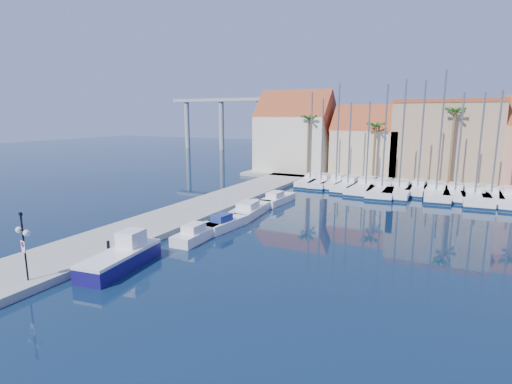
# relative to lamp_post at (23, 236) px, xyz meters

# --- Properties ---
(ground) EXTENTS (260.00, 260.00, 0.00)m
(ground) POSITION_rel_lamp_post_xyz_m (7.00, 3.61, -3.15)
(ground) COLOR black
(ground) RESTS_ON ground
(quay_west) EXTENTS (6.00, 77.00, 0.50)m
(quay_west) POSITION_rel_lamp_post_xyz_m (-2.00, 17.11, -2.90)
(quay_west) COLOR gray
(quay_west) RESTS_ON ground
(shore_north) EXTENTS (54.00, 16.00, 0.50)m
(shore_north) POSITION_rel_lamp_post_xyz_m (17.00, 51.61, -2.90)
(shore_north) COLOR gray
(shore_north) RESTS_ON ground
(lamp_post) EXTENTS (1.35, 0.57, 4.03)m
(lamp_post) POSITION_rel_lamp_post_xyz_m (0.00, 0.00, 0.00)
(lamp_post) COLOR black
(lamp_post) RESTS_ON quay_west
(bollard) EXTENTS (0.22, 0.22, 0.55)m
(bollard) POSITION_rel_lamp_post_xyz_m (-0.15, 6.15, -2.37)
(bollard) COLOR black
(bollard) RESTS_ON quay_west
(fishing_boat) EXTENTS (2.87, 6.50, 2.20)m
(fishing_boat) POSITION_rel_lamp_post_xyz_m (2.45, 4.85, -2.41)
(fishing_boat) COLOR #160F59
(fishing_boat) RESTS_ON ground
(motorboat_west_0) EXTENTS (1.91, 5.38, 1.40)m
(motorboat_west_0) POSITION_rel_lamp_post_xyz_m (3.40, 11.99, -2.64)
(motorboat_west_0) COLOR white
(motorboat_west_0) RESTS_ON ground
(motorboat_west_1) EXTENTS (2.12, 5.16, 1.40)m
(motorboat_west_1) POSITION_rel_lamp_post_xyz_m (3.84, 15.60, -2.64)
(motorboat_west_1) COLOR white
(motorboat_west_1) RESTS_ON ground
(motorboat_west_2) EXTENTS (2.95, 7.23, 1.40)m
(motorboat_west_2) POSITION_rel_lamp_post_xyz_m (3.39, 21.33, -2.64)
(motorboat_west_2) COLOR white
(motorboat_west_2) RESTS_ON ground
(motorboat_west_3) EXTENTS (2.18, 5.99, 1.40)m
(motorboat_west_3) POSITION_rel_lamp_post_xyz_m (3.79, 27.18, -2.64)
(motorboat_west_3) COLOR white
(motorboat_west_3) RESTS_ON ground
(sailboat_0) EXTENTS (2.57, 8.71, 12.88)m
(sailboat_0) POSITION_rel_lamp_post_xyz_m (3.29, 40.57, -2.53)
(sailboat_0) COLOR white
(sailboat_0) RESTS_ON ground
(sailboat_1) EXTENTS (2.95, 8.80, 11.99)m
(sailboat_1) POSITION_rel_lamp_post_xyz_m (4.92, 40.40, -2.54)
(sailboat_1) COLOR white
(sailboat_1) RESTS_ON ground
(sailboat_2) EXTENTS (2.61, 8.23, 13.92)m
(sailboat_2) POSITION_rel_lamp_post_xyz_m (7.07, 40.59, -2.49)
(sailboat_2) COLOR white
(sailboat_2) RESTS_ON ground
(sailboat_3) EXTENTS (2.78, 9.30, 11.41)m
(sailboat_3) POSITION_rel_lamp_post_xyz_m (8.95, 39.61, -2.56)
(sailboat_3) COLOR white
(sailboat_3) RESTS_ON ground
(sailboat_4) EXTENTS (3.55, 11.73, 11.46)m
(sailboat_4) POSITION_rel_lamp_post_xyz_m (11.35, 39.69, -2.59)
(sailboat_4) COLOR white
(sailboat_4) RESTS_ON ground
(sailboat_5) EXTENTS (4.00, 11.88, 13.53)m
(sailboat_5) POSITION_rel_lamp_post_xyz_m (13.44, 38.88, -2.57)
(sailboat_5) COLOR white
(sailboat_5) RESTS_ON ground
(sailboat_6) EXTENTS (3.06, 11.17, 14.05)m
(sailboat_6) POSITION_rel_lamp_post_xyz_m (15.51, 39.20, -2.56)
(sailboat_6) COLOR white
(sailboat_6) RESTS_ON ground
(sailboat_7) EXTENTS (2.59, 8.21, 13.95)m
(sailboat_7) POSITION_rel_lamp_post_xyz_m (17.58, 40.75, -2.49)
(sailboat_7) COLOR white
(sailboat_7) RESTS_ON ground
(sailboat_8) EXTENTS (3.68, 10.91, 14.94)m
(sailboat_8) POSITION_rel_lamp_post_xyz_m (19.72, 39.31, -2.54)
(sailboat_8) COLOR white
(sailboat_8) RESTS_ON ground
(sailboat_9) EXTENTS (2.62, 9.08, 12.42)m
(sailboat_9) POSITION_rel_lamp_post_xyz_m (21.85, 39.74, -2.54)
(sailboat_9) COLOR white
(sailboat_9) RESTS_ON ground
(sailboat_10) EXTENTS (3.73, 11.80, 12.32)m
(sailboat_10) POSITION_rel_lamp_post_xyz_m (23.86, 39.16, -2.58)
(sailboat_10) COLOR white
(sailboat_10) RESTS_ON ground
(sailboat_11) EXTENTS (2.25, 8.30, 12.53)m
(sailboat_11) POSITION_rel_lamp_post_xyz_m (25.60, 39.83, -2.53)
(sailboat_11) COLOR white
(sailboat_11) RESTS_ON ground
(building_0) EXTENTS (12.30, 9.00, 13.50)m
(building_0) POSITION_rel_lamp_post_xyz_m (-3.00, 50.61, 3.38)
(building_0) COLOR beige
(building_0) RESTS_ON shore_north
(building_1) EXTENTS (10.30, 8.00, 11.00)m
(building_1) POSITION_rel_lamp_post_xyz_m (9.00, 50.61, 2.15)
(building_1) COLOR #CEB691
(building_1) RESTS_ON shore_north
(building_2) EXTENTS (14.20, 10.20, 11.50)m
(building_2) POSITION_rel_lamp_post_xyz_m (20.00, 51.61, 3.11)
(building_2) COLOR tan
(building_2) RESTS_ON shore_north
(palm_0) EXTENTS (2.60, 2.60, 10.15)m
(palm_0) POSITION_rel_lamp_post_xyz_m (1.00, 45.61, 5.93)
(palm_0) COLOR brown
(palm_0) RESTS_ON shore_north
(palm_1) EXTENTS (2.60, 2.60, 9.15)m
(palm_1) POSITION_rel_lamp_post_xyz_m (11.00, 45.61, 4.99)
(palm_1) COLOR brown
(palm_1) RESTS_ON shore_north
(palm_2) EXTENTS (2.60, 2.60, 11.15)m
(palm_2) POSITION_rel_lamp_post_xyz_m (21.00, 45.61, 6.87)
(palm_2) COLOR brown
(palm_2) RESTS_ON shore_north
(viaduct) EXTENTS (48.00, 2.20, 14.45)m
(viaduct) POSITION_rel_lamp_post_xyz_m (-32.07, 85.61, 7.10)
(viaduct) COLOR #9E9E99
(viaduct) RESTS_ON ground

